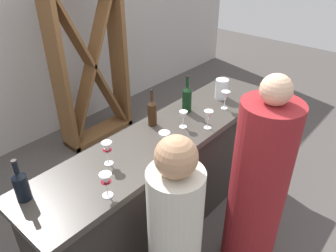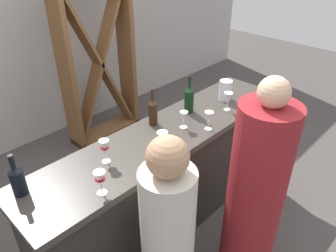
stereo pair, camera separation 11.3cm
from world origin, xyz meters
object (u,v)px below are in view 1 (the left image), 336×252
(wine_rack, at_px, (91,65))
(wine_glass_near_right, at_px, (164,137))
(wine_bottle_center_dark_green, at_px, (187,98))
(person_center_guest, at_px, (257,190))
(wine_glass_far_right, at_px, (107,149))
(wine_glass_near_left, at_px, (208,116))
(wine_glass_near_center, at_px, (106,181))
(wine_bottle_leftmost_near_black, at_px, (21,185))
(wine_bottle_second_left_amber_brown, at_px, (153,112))
(wine_glass_far_center, at_px, (183,116))
(wine_glass_far_left, at_px, (225,96))
(water_pitcher, at_px, (222,89))
(person_left_guest, at_px, (175,244))

(wine_rack, xyz_separation_m, wine_glass_near_right, (-0.75, -1.80, 0.14))
(wine_bottle_center_dark_green, bearing_deg, person_center_guest, -105.99)
(wine_rack, relative_size, wine_glass_far_right, 11.22)
(wine_bottle_center_dark_green, distance_m, wine_glass_near_left, 0.31)
(wine_glass_near_center, relative_size, person_center_guest, 0.10)
(wine_bottle_leftmost_near_black, relative_size, wine_bottle_second_left_amber_brown, 0.91)
(wine_glass_near_left, relative_size, wine_glass_far_center, 1.08)
(wine_bottle_center_dark_green, height_order, wine_glass_far_left, wine_bottle_center_dark_green)
(water_pitcher, bearing_deg, wine_glass_near_center, -172.33)
(wine_glass_near_center, bearing_deg, wine_bottle_leftmost_near_black, 133.96)
(wine_bottle_center_dark_green, bearing_deg, wine_bottle_second_left_amber_brown, 169.10)
(wine_glass_near_left, bearing_deg, person_left_guest, -156.66)
(wine_rack, xyz_separation_m, wine_glass_near_center, (-1.30, -1.84, 0.14))
(wine_bottle_leftmost_near_black, distance_m, person_left_guest, 0.96)
(wine_bottle_center_dark_green, xyz_separation_m, wine_glass_far_center, (-0.22, -0.14, -0.02))
(person_left_guest, bearing_deg, person_center_guest, -95.65)
(person_center_guest, bearing_deg, wine_bottle_center_dark_green, -7.03)
(wine_glass_far_left, relative_size, person_center_guest, 0.10)
(wine_bottle_second_left_amber_brown, height_order, wine_glass_far_left, wine_bottle_second_left_amber_brown)
(wine_glass_near_right, bearing_deg, wine_glass_near_center, -175.76)
(wine_glass_far_left, height_order, person_left_guest, person_left_guest)
(wine_rack, xyz_separation_m, wine_bottle_leftmost_near_black, (-1.62, -1.50, 0.13))
(wine_glass_far_right, bearing_deg, wine_glass_far_center, -6.82)
(wine_glass_near_left, bearing_deg, wine_bottle_center_dark_green, 69.66)
(wine_glass_far_right, bearing_deg, person_left_guest, -91.92)
(wine_bottle_leftmost_near_black, bearing_deg, wine_bottle_center_dark_green, -2.20)
(wine_bottle_second_left_amber_brown, bearing_deg, wine_glass_far_right, -167.40)
(wine_bottle_center_dark_green, relative_size, person_center_guest, 0.20)
(wine_glass_near_left, distance_m, wine_glass_far_right, 0.83)
(wine_bottle_center_dark_green, xyz_separation_m, wine_glass_near_right, (-0.56, -0.24, -0.01))
(wine_glass_near_right, xyz_separation_m, person_center_guest, (0.33, -0.58, -0.36))
(water_pitcher, bearing_deg, wine_glass_far_right, 178.98)
(wine_bottle_leftmost_near_black, height_order, wine_glass_near_center, wine_bottle_leftmost_near_black)
(wine_bottle_leftmost_near_black, distance_m, wine_glass_far_center, 1.23)
(wine_rack, height_order, person_left_guest, wine_rack)
(water_pitcher, height_order, person_center_guest, person_center_guest)
(wine_bottle_leftmost_near_black, relative_size, wine_bottle_center_dark_green, 0.86)
(wine_glass_near_left, bearing_deg, wine_rack, 80.90)
(person_left_guest, distance_m, person_center_guest, 0.72)
(wine_glass_far_right, distance_m, person_left_guest, 0.72)
(wine_glass_near_left, height_order, wine_glass_far_left, wine_glass_far_left)
(wine_glass_near_right, xyz_separation_m, water_pitcher, (0.97, 0.16, -0.03))
(wine_rack, height_order, wine_glass_near_right, wine_rack)
(wine_glass_near_left, xyz_separation_m, wine_glass_far_center, (-0.11, 0.15, -0.01))
(wine_glass_near_center, distance_m, water_pitcher, 1.53)
(wine_glass_near_right, relative_size, person_center_guest, 0.10)
(wine_glass_far_left, height_order, person_center_guest, person_center_guest)
(wine_bottle_leftmost_near_black, height_order, water_pitcher, wine_bottle_leftmost_near_black)
(wine_bottle_leftmost_near_black, height_order, person_center_guest, person_center_guest)
(water_pitcher, distance_m, person_center_guest, 1.03)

